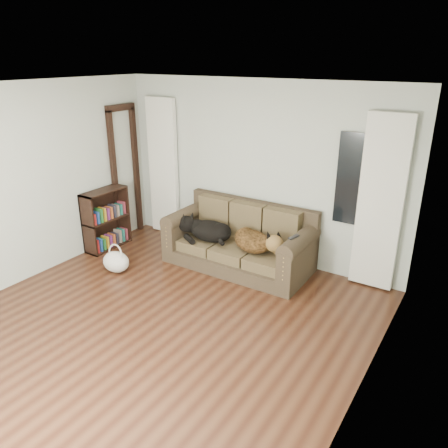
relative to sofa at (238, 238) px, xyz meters
The scene contains 15 objects.
floor 2.03m from the sofa, 90.35° to the right, with size 5.00×5.00×0.00m, color #34190F.
ceiling 2.92m from the sofa, 90.35° to the right, with size 5.00×5.00×0.00m, color white.
wall_back 1.00m from the sofa, 91.30° to the left, with size 4.50×0.04×2.60m, color #B4C1B0.
wall_left 3.12m from the sofa, 138.87° to the right, with size 0.04×5.00×2.60m, color #B4C1B0.
wall_right 3.10m from the sofa, 41.43° to the right, with size 0.04×5.00×2.60m, color #B4C1B0.
curtain_left 1.90m from the sofa, 165.43° to the left, with size 0.55×0.08×2.25m, color white.
curtain_right 1.97m from the sofa, 13.98° to the left, with size 0.55×0.08×2.25m, color white.
window_pane 1.79m from the sofa, 18.99° to the left, with size 0.50×0.03×1.20m, color black.
door_casing 2.29m from the sofa, behind, with size 0.07×0.60×2.10m, color black.
sofa is the anchor object (origin of this frame).
dog_black_lab 0.47m from the sofa, 168.81° to the right, with size 0.68×0.47×0.29m, color black.
dog_shepherd 0.32m from the sofa, 11.43° to the right, with size 0.67×0.47×0.29m, color black.
tv_remote 0.98m from the sofa, 10.28° to the right, with size 0.05×0.18×0.02m, color black.
tote_bag 1.77m from the sofa, 141.87° to the right, with size 0.41×0.31×0.30m, color silver.
bookshelf 2.17m from the sofa, 165.83° to the right, with size 0.28×0.76×0.95m, color black.
Camera 1 is at (2.93, -2.97, 2.90)m, focal length 35.00 mm.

